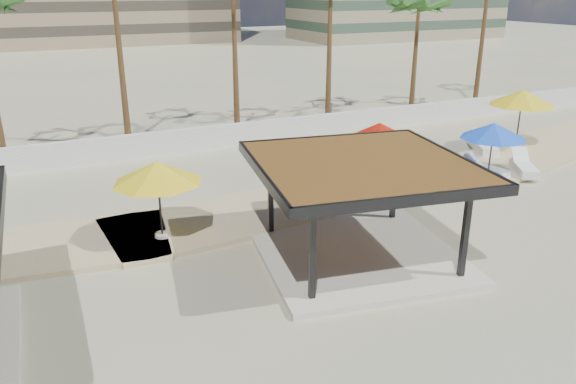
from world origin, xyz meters
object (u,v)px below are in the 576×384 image
Objects in this scene: umbrella_c at (380,130)px; lounger_c at (486,170)px; lounger_b at (524,168)px; pavilion_central at (360,200)px; lounger_d at (484,146)px.

lounger_c is at bearing -26.41° from umbrella_c.
lounger_b is 1.09× the size of lounger_c.
pavilion_central is 2.84× the size of lounger_d.
pavilion_central is 10.13m from lounger_c.
lounger_c is at bearing 104.70° from lounger_b.
lounger_c is (-1.71, 0.51, -0.02)m from lounger_b.
umbrella_c is at bearing 123.39° from lounger_d.
lounger_d reaches higher than lounger_c.
pavilion_central is at bearing 147.56° from lounger_d.
umbrella_c reaches higher than lounger_d.
lounger_d is (6.88, 0.78, -1.73)m from umbrella_c.
pavilion_central reaches higher than umbrella_c.
umbrella_c is (4.89, 6.19, 0.26)m from pavilion_central.
lounger_d is at bearing 16.37° from lounger_b.
pavilion_central is 11.52m from lounger_b.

